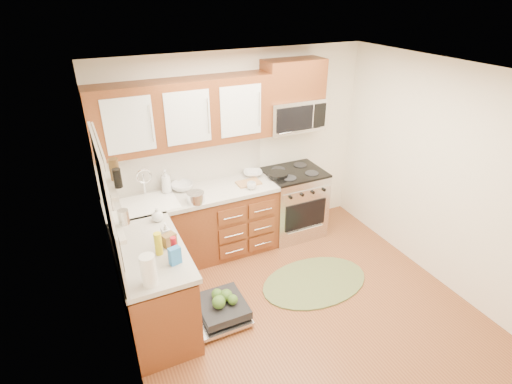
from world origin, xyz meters
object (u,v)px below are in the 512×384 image
paper_towel_roll (149,270)px  bowl_a (253,173)px  cutting_board (249,183)px  bowl_b (182,186)px  dishwasher (219,310)px  range (293,203)px  sink (151,213)px  skillet (278,175)px  cup (252,186)px  stock_pot (196,197)px  microwave (293,114)px  upper_cabinets (183,114)px  rug (315,282)px

paper_towel_roll → bowl_a: (1.67, 1.59, -0.11)m
cutting_board → bowl_b: bearing=166.2°
dishwasher → bowl_b: size_ratio=2.60×
range → cutting_board: size_ratio=3.19×
sink → skillet: bearing=-1.1°
range → cutting_board: range is taller
range → cup: 0.89m
paper_towel_roll → stock_pot: bearing=57.3°
dishwasher → paper_towel_roll: (-0.67, -0.29, 0.97)m
microwave → cup: bearing=-157.3°
cup → stock_pot: bearing=-177.6°
cutting_board → cup: cup is taller
dishwasher → cup: 1.53m
upper_cabinets → microwave: 1.42m
cup → range: bearing=14.1°
sink → rug: 2.10m
bowl_a → bowl_b: bowl_b is taller
microwave → skillet: size_ratio=2.88×
skillet → rug: bearing=-91.5°
sink → range: bearing=0.3°
range → bowl_a: bowl_a is taller
sink → stock_pot: stock_pot is taller
skillet → cutting_board: 0.41m
microwave → stock_pot: bearing=-167.1°
cutting_board → bowl_a: bowl_a is taller
range → stock_pot: 1.54m
range → bowl_a: 0.74m
sink → skillet: skillet is taller
range → microwave: bearing=90.0°
cutting_board → bowl_a: size_ratio=1.21×
range → sink: (-1.93, -0.01, 0.33)m
rug → sink: bearing=146.5°
cutting_board → bowl_b: bowl_b is taller
rug → stock_pot: stock_pot is taller
range → dishwasher: (-1.54, -1.13, -0.38)m
skillet → upper_cabinets: bearing=170.6°
bowl_a → bowl_b: 0.95m
paper_towel_roll → cup: 1.94m
rug → cutting_board: bearing=109.9°
rug → skillet: bearing=88.5°
upper_cabinets → stock_pot: (-0.03, -0.35, -0.89)m
microwave → rug: microwave is taller
rug → range: bearing=74.2°
microwave → sink: (-1.93, -0.13, -0.90)m
stock_pot → cup: 0.72m
range → cup: (-0.72, -0.18, 0.49)m
rug → cutting_board: 1.46m
microwave → paper_towel_roll: bearing=-145.2°
range → paper_towel_roll: 2.69m
bowl_b → cup: cup is taller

